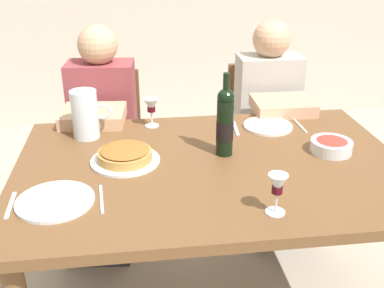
# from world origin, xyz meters

# --- Properties ---
(dining_table) EXTENTS (1.50, 1.00, 0.76)m
(dining_table) POSITION_xyz_m (0.00, 0.00, 0.67)
(dining_table) COLOR brown
(dining_table) RESTS_ON ground
(wine_bottle) EXTENTS (0.07, 0.07, 0.33)m
(wine_bottle) POSITION_xyz_m (0.06, 0.08, 0.90)
(wine_bottle) COLOR black
(wine_bottle) RESTS_ON dining_table
(water_pitcher) EXTENTS (0.17, 0.11, 0.21)m
(water_pitcher) POSITION_xyz_m (-0.49, 0.32, 0.85)
(water_pitcher) COLOR silver
(water_pitcher) RESTS_ON dining_table
(baked_tart) EXTENTS (0.27, 0.27, 0.06)m
(baked_tart) POSITION_xyz_m (-0.33, 0.06, 0.79)
(baked_tart) COLOR silver
(baked_tart) RESTS_ON dining_table
(salad_bowl) EXTENTS (0.17, 0.17, 0.06)m
(salad_bowl) POSITION_xyz_m (0.50, 0.04, 0.79)
(salad_bowl) COLOR silver
(salad_bowl) RESTS_ON dining_table
(wine_glass_left_diner) EXTENTS (0.07, 0.07, 0.13)m
(wine_glass_left_diner) POSITION_xyz_m (-0.21, 0.40, 0.85)
(wine_glass_left_diner) COLOR silver
(wine_glass_left_diner) RESTS_ON dining_table
(wine_glass_right_diner) EXTENTS (0.06, 0.06, 0.14)m
(wine_glass_right_diner) POSITION_xyz_m (0.14, -0.36, 0.86)
(wine_glass_right_diner) COLOR silver
(wine_glass_right_diner) RESTS_ON dining_table
(dinner_plate_left_setting) EXTENTS (0.26, 0.26, 0.01)m
(dinner_plate_left_setting) POSITION_xyz_m (-0.56, -0.21, 0.77)
(dinner_plate_left_setting) COLOR silver
(dinner_plate_left_setting) RESTS_ON dining_table
(dinner_plate_right_setting) EXTENTS (0.22, 0.22, 0.01)m
(dinner_plate_right_setting) POSITION_xyz_m (0.32, 0.32, 0.77)
(dinner_plate_right_setting) COLOR white
(dinner_plate_right_setting) RESTS_ON dining_table
(fork_left_setting) EXTENTS (0.02, 0.16, 0.00)m
(fork_left_setting) POSITION_xyz_m (-0.70, -0.21, 0.76)
(fork_left_setting) COLOR silver
(fork_left_setting) RESTS_ON dining_table
(knife_left_setting) EXTENTS (0.03, 0.18, 0.00)m
(knife_left_setting) POSITION_xyz_m (-0.41, -0.21, 0.76)
(knife_left_setting) COLOR silver
(knife_left_setting) RESTS_ON dining_table
(knife_right_setting) EXTENTS (0.01, 0.18, 0.00)m
(knife_right_setting) POSITION_xyz_m (0.47, 0.32, 0.76)
(knife_right_setting) COLOR silver
(knife_right_setting) RESTS_ON dining_table
(spoon_right_setting) EXTENTS (0.03, 0.16, 0.00)m
(spoon_right_setting) POSITION_xyz_m (0.17, 0.32, 0.76)
(spoon_right_setting) COLOR silver
(spoon_right_setting) RESTS_ON dining_table
(chair_left) EXTENTS (0.44, 0.44, 0.87)m
(chair_left) POSITION_xyz_m (-0.44, 0.89, 0.50)
(chair_left) COLOR brown
(chair_left) RESTS_ON ground
(diner_left) EXTENTS (0.37, 0.53, 1.16)m
(diner_left) POSITION_xyz_m (-0.46, 0.65, 0.62)
(diner_left) COLOR #8E3D42
(diner_left) RESTS_ON ground
(chair_right) EXTENTS (0.41, 0.41, 0.87)m
(chair_right) POSITION_xyz_m (0.45, 0.91, 0.50)
(chair_right) COLOR brown
(chair_right) RESTS_ON ground
(diner_right) EXTENTS (0.34, 0.51, 1.16)m
(diner_right) POSITION_xyz_m (0.45, 0.68, 0.62)
(diner_right) COLOR #B7B2A8
(diner_right) RESTS_ON ground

